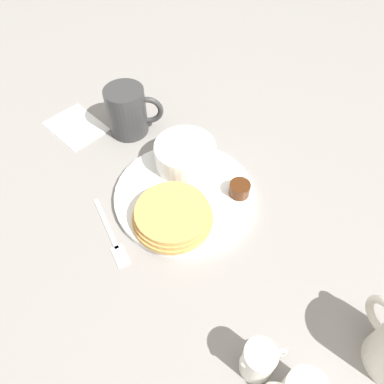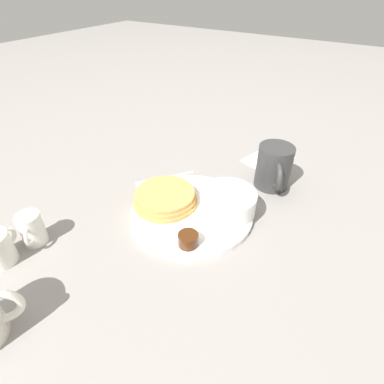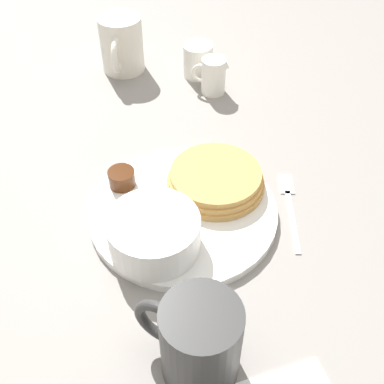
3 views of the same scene
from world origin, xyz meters
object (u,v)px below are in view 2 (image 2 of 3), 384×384
at_px(coffee_mug, 274,167).
at_px(creamer_pitcher_near, 32,229).
at_px(bowl, 228,202).
at_px(plate, 192,212).
at_px(fork, 159,179).

distance_m(coffee_mug, creamer_pitcher_near, 0.51).
bearing_deg(bowl, creamer_pitcher_near, 133.76).
height_order(bowl, coffee_mug, coffee_mug).
bearing_deg(bowl, plate, 118.31).
xyz_separation_m(plate, creamer_pitcher_near, (-0.22, 0.20, 0.03)).
relative_size(plate, fork, 1.96).
height_order(bowl, creamer_pitcher_near, creamer_pitcher_near).
bearing_deg(fork, coffee_mug, -62.02).
relative_size(plate, coffee_mug, 2.36).
distance_m(plate, creamer_pitcher_near, 0.30).
relative_size(bowl, coffee_mug, 1.06).
bearing_deg(plate, fork, 65.62).
xyz_separation_m(coffee_mug, fork, (-0.12, 0.23, -0.05)).
distance_m(bowl, fork, 0.20).
height_order(creamer_pitcher_near, fork, creamer_pitcher_near).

